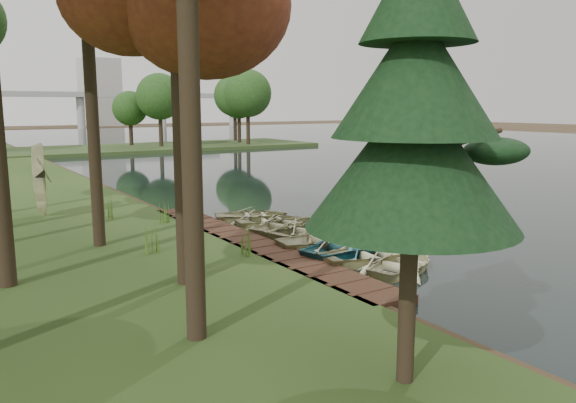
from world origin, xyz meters
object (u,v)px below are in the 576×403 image
boardwalk (249,244)px  rowboat_0 (404,262)px  pine_tree (415,113)px  rowboat_1 (372,251)px  rowboat_2 (348,244)px  stored_rowboat (44,209)px

boardwalk → rowboat_0: rowboat_0 is taller
pine_tree → boardwalk: bearing=75.3°
rowboat_1 → pine_tree: pine_tree is taller
rowboat_0 → rowboat_1: 1.40m
rowboat_2 → boardwalk: bearing=28.5°
boardwalk → stored_rowboat: stored_rowboat is taller
boardwalk → pine_tree: size_ratio=1.99×
stored_rowboat → pine_tree: bearing=-168.2°
pine_tree → rowboat_2: bearing=57.0°
rowboat_1 → rowboat_0: bearing=-167.0°
boardwalk → rowboat_1: size_ratio=4.20×
boardwalk → rowboat_1: rowboat_1 is taller
boardwalk → rowboat_2: rowboat_2 is taller
stored_rowboat → boardwalk: bearing=-144.6°
pine_tree → stored_rowboat: bearing=97.5°
rowboat_1 → stored_rowboat: 15.86m
rowboat_2 → pine_tree: 11.02m
rowboat_0 → stored_rowboat: stored_rowboat is taller
rowboat_1 → pine_tree: size_ratio=0.47×
rowboat_1 → rowboat_2: rowboat_2 is taller
boardwalk → stored_rowboat: size_ratio=4.70×
boardwalk → rowboat_2: (2.44, -2.98, 0.31)m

